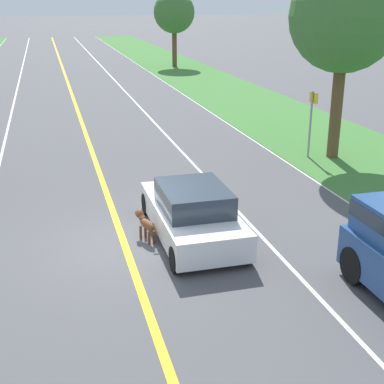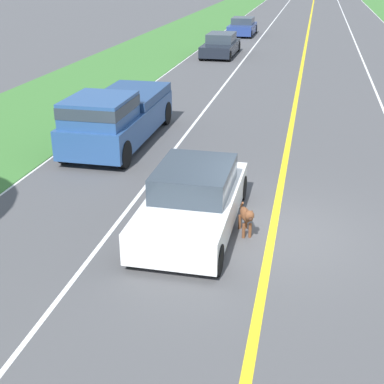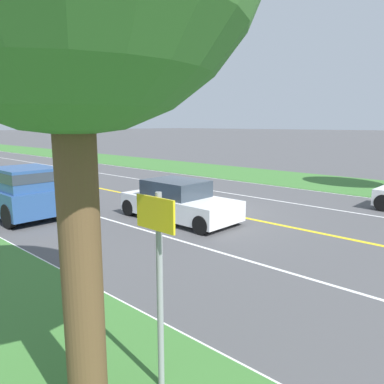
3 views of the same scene
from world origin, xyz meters
TOP-DOWN VIEW (x-y plane):
  - ground_plane at (0.00, 0.00)m, footprint 400.00×400.00m
  - centre_divider_line at (0.00, 0.00)m, footprint 0.18×160.00m
  - lane_edge_line_right at (7.00, 0.00)m, footprint 0.14×160.00m
  - lane_dash_same_dir at (3.50, 0.00)m, footprint 0.10×160.00m
  - ego_car at (1.77, 0.04)m, footprint 1.90×4.35m
  - dog at (0.57, 0.18)m, footprint 0.45×1.06m
  - roadside_tree_right_near at (8.94, 5.72)m, footprint 4.00×4.00m
  - roadside_tree_right_far at (9.91, 36.19)m, footprint 3.62×3.62m
  - street_sign at (8.06, 5.96)m, footprint 0.11×0.64m

SIDE VIEW (x-z plane):
  - ground_plane at x=0.00m, z-range 0.00..0.00m
  - centre_divider_line at x=0.00m, z-range 0.00..0.01m
  - lane_edge_line_right at x=7.00m, z-range 0.00..0.01m
  - lane_dash_same_dir at x=3.50m, z-range 0.00..0.01m
  - dog at x=0.57m, z-range 0.09..0.82m
  - ego_car at x=1.77m, z-range -0.06..1.35m
  - street_sign at x=8.06m, z-range 0.33..2.90m
  - roadside_tree_right_far at x=9.91m, z-range 1.42..7.94m
  - roadside_tree_right_near at x=8.94m, z-range 1.58..8.81m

